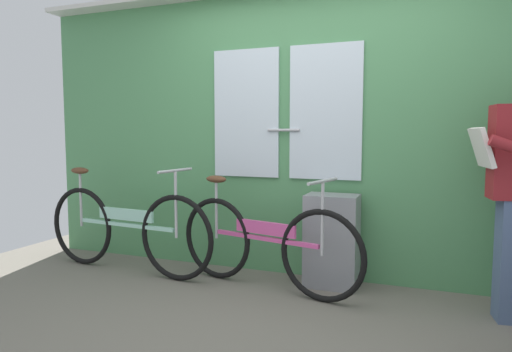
% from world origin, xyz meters
% --- Properties ---
extents(ground_plane, '(6.18, 3.91, 0.04)m').
position_xyz_m(ground_plane, '(0.00, 0.00, -0.02)').
color(ground_plane, '#666056').
extents(train_door_wall, '(5.18, 0.28, 2.43)m').
position_xyz_m(train_door_wall, '(-0.01, 1.15, 1.27)').
color(train_door_wall, '#4C8C56').
rests_on(train_door_wall, ground_plane).
extents(bicycle_near_door, '(1.79, 0.44, 0.93)m').
position_xyz_m(bicycle_near_door, '(-1.51, 0.66, 0.38)').
color(bicycle_near_door, black).
rests_on(bicycle_near_door, ground_plane).
extents(bicycle_leaning_behind, '(1.62, 0.54, 0.89)m').
position_xyz_m(bicycle_leaning_behind, '(-0.22, 0.68, 0.36)').
color(bicycle_leaning_behind, black).
rests_on(bicycle_leaning_behind, ground_plane).
extents(trash_bin_by_wall, '(0.41, 0.28, 0.73)m').
position_xyz_m(trash_bin_by_wall, '(0.25, 0.94, 0.37)').
color(trash_bin_by_wall, gray).
rests_on(trash_bin_by_wall, ground_plane).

